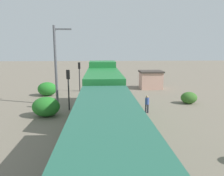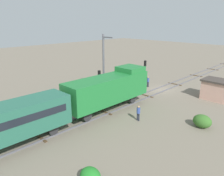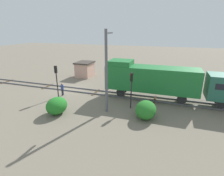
{
  "view_description": "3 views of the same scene",
  "coord_description": "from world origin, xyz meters",
  "px_view_note": "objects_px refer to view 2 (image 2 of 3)",
  "views": [
    {
      "loc": [
        0.28,
        31.3,
        6.19
      ],
      "look_at": [
        -1.12,
        6.29,
        1.56
      ],
      "focal_mm": 35.0,
      "sensor_mm": 36.0,
      "label": 1
    },
    {
      "loc": [
        -17.16,
        28.33,
        10.25
      ],
      "look_at": [
        0.28,
        10.68,
        2.55
      ],
      "focal_mm": 35.0,
      "sensor_mm": 36.0,
      "label": 2
    },
    {
      "loc": [
        21.08,
        13.65,
        8.46
      ],
      "look_at": [
        0.89,
        6.8,
        1.25
      ],
      "focal_mm": 28.0,
      "sensor_mm": 36.0,
      "label": 3
    }
  ],
  "objects_px": {
    "worker_near_track": "(148,81)",
    "worker_by_signal": "(138,112)",
    "locomotive": "(109,88)",
    "relay_hut": "(216,89)",
    "traffic_signal_near": "(145,68)",
    "traffic_signal_mid": "(99,80)",
    "catenary_mast": "(104,63)"
  },
  "relations": [
    {
      "from": "locomotive",
      "to": "traffic_signal_near",
      "type": "xyz_separation_m",
      "value": [
        3.2,
        -11.2,
        0.12
      ]
    },
    {
      "from": "worker_near_track",
      "to": "catenary_mast",
      "type": "bearing_deg",
      "value": 108.91
    },
    {
      "from": "catenary_mast",
      "to": "worker_near_track",
      "type": "bearing_deg",
      "value": -109.24
    },
    {
      "from": "traffic_signal_mid",
      "to": "worker_near_track",
      "type": "relative_size",
      "value": 2.39
    },
    {
      "from": "worker_by_signal",
      "to": "traffic_signal_near",
      "type": "bearing_deg",
      "value": 64.81
    },
    {
      "from": "locomotive",
      "to": "worker_by_signal",
      "type": "xyz_separation_m",
      "value": [
        -4.2,
        -0.14,
        -1.78
      ]
    },
    {
      "from": "worker_near_track",
      "to": "worker_by_signal",
      "type": "relative_size",
      "value": 1.0
    },
    {
      "from": "locomotive",
      "to": "catenary_mast",
      "type": "distance_m",
      "value": 6.46
    },
    {
      "from": "locomotive",
      "to": "worker_by_signal",
      "type": "relative_size",
      "value": 6.82
    },
    {
      "from": "locomotive",
      "to": "relay_hut",
      "type": "relative_size",
      "value": 3.31
    },
    {
      "from": "traffic_signal_near",
      "to": "relay_hut",
      "type": "relative_size",
      "value": 1.19
    },
    {
      "from": "locomotive",
      "to": "worker_near_track",
      "type": "bearing_deg",
      "value": -77.76
    },
    {
      "from": "locomotive",
      "to": "worker_by_signal",
      "type": "height_order",
      "value": "locomotive"
    },
    {
      "from": "worker_by_signal",
      "to": "catenary_mast",
      "type": "height_order",
      "value": "catenary_mast"
    },
    {
      "from": "locomotive",
      "to": "worker_near_track",
      "type": "distance_m",
      "value": 11.46
    },
    {
      "from": "worker_near_track",
      "to": "traffic_signal_mid",
      "type": "bearing_deg",
      "value": 122.17
    },
    {
      "from": "traffic_signal_near",
      "to": "worker_by_signal",
      "type": "height_order",
      "value": "traffic_signal_near"
    },
    {
      "from": "locomotive",
      "to": "relay_hut",
      "type": "height_order",
      "value": "locomotive"
    },
    {
      "from": "worker_by_signal",
      "to": "locomotive",
      "type": "bearing_deg",
      "value": 122.92
    },
    {
      "from": "locomotive",
      "to": "traffic_signal_mid",
      "type": "distance_m",
      "value": 3.72
    },
    {
      "from": "locomotive",
      "to": "worker_near_track",
      "type": "xyz_separation_m",
      "value": [
        2.4,
        -11.07,
        -1.78
      ]
    },
    {
      "from": "traffic_signal_near",
      "to": "worker_by_signal",
      "type": "xyz_separation_m",
      "value": [
        -7.4,
        11.06,
        -1.9
      ]
    },
    {
      "from": "traffic_signal_near",
      "to": "catenary_mast",
      "type": "height_order",
      "value": "catenary_mast"
    },
    {
      "from": "worker_near_track",
      "to": "relay_hut",
      "type": "height_order",
      "value": "relay_hut"
    },
    {
      "from": "traffic_signal_near",
      "to": "worker_by_signal",
      "type": "bearing_deg",
      "value": 123.79
    },
    {
      "from": "traffic_signal_near",
      "to": "traffic_signal_mid",
      "type": "height_order",
      "value": "traffic_signal_near"
    },
    {
      "from": "traffic_signal_near",
      "to": "locomotive",
      "type": "bearing_deg",
      "value": 105.95
    },
    {
      "from": "worker_by_signal",
      "to": "relay_hut",
      "type": "relative_size",
      "value": 0.49
    },
    {
      "from": "traffic_signal_near",
      "to": "relay_hut",
      "type": "distance_m",
      "value": 10.92
    },
    {
      "from": "traffic_signal_mid",
      "to": "worker_by_signal",
      "type": "bearing_deg",
      "value": 169.75
    },
    {
      "from": "traffic_signal_mid",
      "to": "traffic_signal_near",
      "type": "bearing_deg",
      "value": -91.18
    },
    {
      "from": "traffic_signal_mid",
      "to": "worker_near_track",
      "type": "distance_m",
      "value": 9.78
    }
  ]
}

